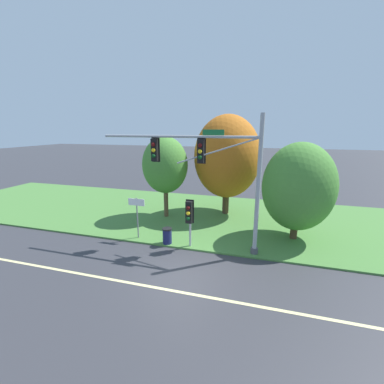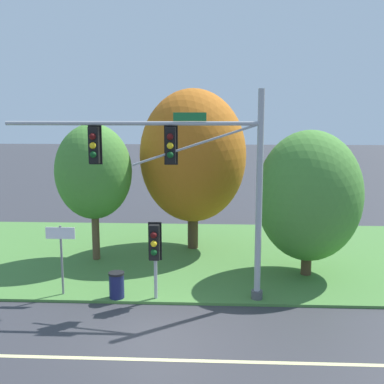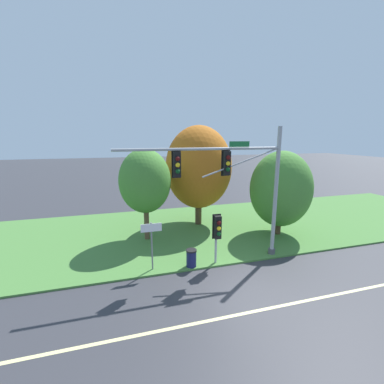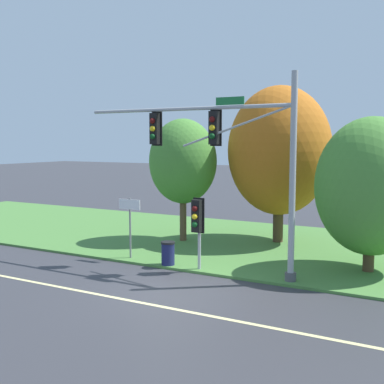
{
  "view_description": "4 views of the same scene",
  "coord_description": "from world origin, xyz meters",
  "px_view_note": "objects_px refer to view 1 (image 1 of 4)",
  "views": [
    {
      "loc": [
        3.53,
        -10.0,
        6.64
      ],
      "look_at": [
        -0.72,
        4.62,
        2.8
      ],
      "focal_mm": 24.0,
      "sensor_mm": 36.0,
      "label": 1
    },
    {
      "loc": [
        1.74,
        -13.1,
        6.63
      ],
      "look_at": [
        0.9,
        4.11,
        3.68
      ],
      "focal_mm": 45.0,
      "sensor_mm": 36.0,
      "label": 2
    },
    {
      "loc": [
        -5.06,
        -9.09,
        6.78
      ],
      "look_at": [
        -1.39,
        3.7,
        3.9
      ],
      "focal_mm": 24.0,
      "sensor_mm": 36.0,
      "label": 3
    },
    {
      "loc": [
        8.05,
        -13.08,
        4.94
      ],
      "look_at": [
        -1.62,
        4.68,
        2.83
      ],
      "focal_mm": 45.0,
      "sensor_mm": 36.0,
      "label": 4
    }
  ],
  "objects_px": {
    "traffic_signal_mast": "(212,166)",
    "tree_behind_signpost": "(298,187)",
    "tree_left_of_mast": "(227,157)",
    "trash_bin": "(167,236)",
    "pedestrian_signal_near_kerb": "(189,214)",
    "route_sign_post": "(137,211)",
    "tree_nearest_road": "(165,165)"
  },
  "relations": [
    {
      "from": "traffic_signal_mast",
      "to": "tree_behind_signpost",
      "type": "distance_m",
      "value": 5.49
    },
    {
      "from": "tree_left_of_mast",
      "to": "trash_bin",
      "type": "xyz_separation_m",
      "value": [
        -2.38,
        -6.36,
        -3.94
      ]
    },
    {
      "from": "traffic_signal_mast",
      "to": "pedestrian_signal_near_kerb",
      "type": "relative_size",
      "value": 3.19
    },
    {
      "from": "route_sign_post",
      "to": "tree_left_of_mast",
      "type": "relative_size",
      "value": 0.34
    },
    {
      "from": "pedestrian_signal_near_kerb",
      "to": "tree_left_of_mast",
      "type": "bearing_deg",
      "value": 81.2
    },
    {
      "from": "traffic_signal_mast",
      "to": "trash_bin",
      "type": "height_order",
      "value": "traffic_signal_mast"
    },
    {
      "from": "pedestrian_signal_near_kerb",
      "to": "route_sign_post",
      "type": "bearing_deg",
      "value": 173.69
    },
    {
      "from": "traffic_signal_mast",
      "to": "tree_nearest_road",
      "type": "height_order",
      "value": "traffic_signal_mast"
    },
    {
      "from": "tree_behind_signpost",
      "to": "trash_bin",
      "type": "distance_m",
      "value": 8.11
    },
    {
      "from": "tree_left_of_mast",
      "to": "tree_behind_signpost",
      "type": "xyz_separation_m",
      "value": [
        4.72,
        -3.55,
        -1.21
      ]
    },
    {
      "from": "traffic_signal_mast",
      "to": "tree_behind_signpost",
      "type": "xyz_separation_m",
      "value": [
        4.6,
        2.66,
        -1.4
      ]
    },
    {
      "from": "tree_nearest_road",
      "to": "traffic_signal_mast",
      "type": "bearing_deg",
      "value": -44.51
    },
    {
      "from": "route_sign_post",
      "to": "trash_bin",
      "type": "relative_size",
      "value": 2.71
    },
    {
      "from": "pedestrian_signal_near_kerb",
      "to": "tree_nearest_road",
      "type": "xyz_separation_m",
      "value": [
        -3.19,
        4.53,
        1.95
      ]
    },
    {
      "from": "tree_nearest_road",
      "to": "trash_bin",
      "type": "relative_size",
      "value": 6.41
    },
    {
      "from": "pedestrian_signal_near_kerb",
      "to": "tree_behind_signpost",
      "type": "bearing_deg",
      "value": 27.19
    },
    {
      "from": "route_sign_post",
      "to": "trash_bin",
      "type": "bearing_deg",
      "value": -7.01
    },
    {
      "from": "tree_nearest_road",
      "to": "tree_left_of_mast",
      "type": "relative_size",
      "value": 0.79
    },
    {
      "from": "traffic_signal_mast",
      "to": "tree_left_of_mast",
      "type": "bearing_deg",
      "value": 91.16
    },
    {
      "from": "tree_nearest_road",
      "to": "tree_behind_signpost",
      "type": "bearing_deg",
      "value": -10.12
    },
    {
      "from": "traffic_signal_mast",
      "to": "trash_bin",
      "type": "xyz_separation_m",
      "value": [
        -2.5,
        -0.16,
        -4.12
      ]
    },
    {
      "from": "route_sign_post",
      "to": "tree_behind_signpost",
      "type": "height_order",
      "value": "tree_behind_signpost"
    },
    {
      "from": "route_sign_post",
      "to": "tree_nearest_road",
      "type": "distance_m",
      "value": 4.7
    },
    {
      "from": "traffic_signal_mast",
      "to": "tree_left_of_mast",
      "type": "xyz_separation_m",
      "value": [
        -0.13,
        6.2,
        -0.19
      ]
    },
    {
      "from": "trash_bin",
      "to": "route_sign_post",
      "type": "bearing_deg",
      "value": 172.99
    },
    {
      "from": "tree_nearest_road",
      "to": "tree_behind_signpost",
      "type": "height_order",
      "value": "tree_nearest_road"
    },
    {
      "from": "trash_bin",
      "to": "pedestrian_signal_near_kerb",
      "type": "bearing_deg",
      "value": -5.29
    },
    {
      "from": "traffic_signal_mast",
      "to": "tree_nearest_road",
      "type": "relative_size",
      "value": 1.47
    },
    {
      "from": "tree_nearest_road",
      "to": "route_sign_post",
      "type": "bearing_deg",
      "value": -92.52
    },
    {
      "from": "traffic_signal_mast",
      "to": "tree_behind_signpost",
      "type": "bearing_deg",
      "value": 30.01
    },
    {
      "from": "pedestrian_signal_near_kerb",
      "to": "route_sign_post",
      "type": "relative_size",
      "value": 1.09
    },
    {
      "from": "tree_left_of_mast",
      "to": "trash_bin",
      "type": "height_order",
      "value": "tree_left_of_mast"
    }
  ]
}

